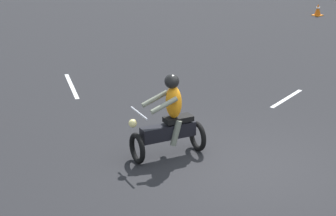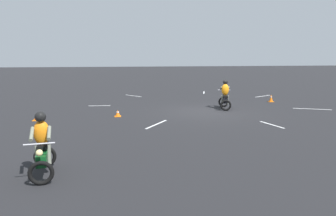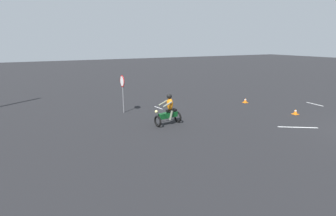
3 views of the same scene
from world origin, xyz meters
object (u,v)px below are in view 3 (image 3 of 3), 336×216
(motorcycle_rider_background, at_px, (169,111))
(traffic_cone_mid_center, at_px, (245,101))
(stop_sign, at_px, (123,86))
(traffic_cone_near_right, at_px, (295,112))

(motorcycle_rider_background, height_order, traffic_cone_mid_center, motorcycle_rider_background)
(motorcycle_rider_background, height_order, stop_sign, stop_sign)
(traffic_cone_mid_center, bearing_deg, traffic_cone_near_right, -173.44)
(stop_sign, xyz_separation_m, traffic_cone_mid_center, (-1.48, -8.59, -1.48))
(traffic_cone_near_right, bearing_deg, traffic_cone_mid_center, 6.56)
(motorcycle_rider_background, distance_m, traffic_cone_near_right, 7.91)
(traffic_cone_near_right, relative_size, traffic_cone_mid_center, 0.99)
(stop_sign, distance_m, traffic_cone_near_right, 10.52)
(traffic_cone_near_right, xyz_separation_m, traffic_cone_mid_center, (3.74, 0.43, 0.00))
(stop_sign, distance_m, traffic_cone_mid_center, 8.84)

